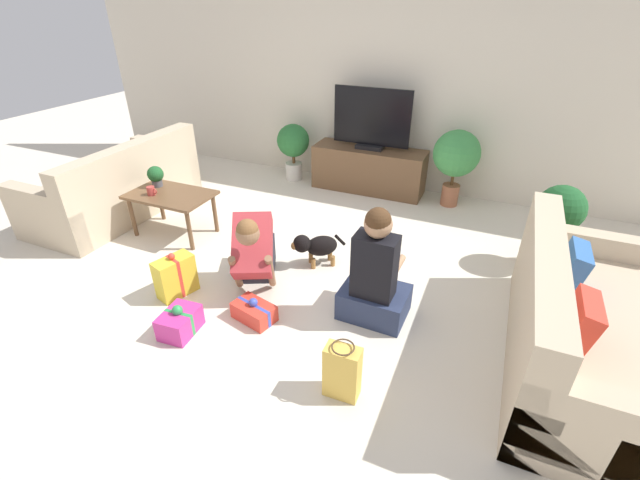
{
  "coord_description": "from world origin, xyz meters",
  "views": [
    {
      "loc": [
        1.63,
        -2.77,
        2.26
      ],
      "look_at": [
        0.37,
        0.11,
        0.45
      ],
      "focal_mm": 24.0,
      "sensor_mm": 36.0,
      "label": 1
    }
  ],
  "objects_px": {
    "gift_box_a": "(254,311)",
    "gift_bag_a": "(342,372)",
    "potted_plant_corner_right": "(557,219)",
    "dog": "(316,246)",
    "person_sitting": "(375,278)",
    "gift_box_c": "(180,322)",
    "sofa_left": "(118,188)",
    "tabletop_plant": "(156,175)",
    "potted_plant_back_right": "(456,156)",
    "person_kneeling": "(255,250)",
    "sofa_right": "(582,331)",
    "potted_plant_back_left": "(293,145)",
    "tv_console": "(369,169)",
    "mug": "(151,191)",
    "coffee_table": "(171,199)",
    "gift_box_b": "(175,276)",
    "tv": "(371,122)"
  },
  "relations": [
    {
      "from": "tabletop_plant",
      "to": "sofa_left",
      "type": "bearing_deg",
      "value": 174.87
    },
    {
      "from": "coffee_table",
      "to": "potted_plant_back_right",
      "type": "bearing_deg",
      "value": 36.68
    },
    {
      "from": "tabletop_plant",
      "to": "potted_plant_back_right",
      "type": "bearing_deg",
      "value": 32.7
    },
    {
      "from": "dog",
      "to": "gift_bag_a",
      "type": "relative_size",
      "value": 1.07
    },
    {
      "from": "potted_plant_back_left",
      "to": "person_kneeling",
      "type": "xyz_separation_m",
      "value": [
        0.82,
        -2.39,
        -0.15
      ]
    },
    {
      "from": "person_sitting",
      "to": "gift_box_c",
      "type": "xyz_separation_m",
      "value": [
        -1.29,
        -0.77,
        -0.27
      ]
    },
    {
      "from": "gift_bag_a",
      "to": "mug",
      "type": "distance_m",
      "value": 2.85
    },
    {
      "from": "potted_plant_corner_right",
      "to": "person_sitting",
      "type": "relative_size",
      "value": 0.84
    },
    {
      "from": "potted_plant_back_left",
      "to": "tabletop_plant",
      "type": "relative_size",
      "value": 3.45
    },
    {
      "from": "coffee_table",
      "to": "mug",
      "type": "bearing_deg",
      "value": -144.75
    },
    {
      "from": "potted_plant_back_left",
      "to": "gift_box_c",
      "type": "bearing_deg",
      "value": -79.02
    },
    {
      "from": "tv_console",
      "to": "gift_box_a",
      "type": "xyz_separation_m",
      "value": [
        -0.01,
        -2.87,
        -0.21
      ]
    },
    {
      "from": "coffee_table",
      "to": "tv_console",
      "type": "height_order",
      "value": "tv_console"
    },
    {
      "from": "person_kneeling",
      "to": "dog",
      "type": "distance_m",
      "value": 0.62
    },
    {
      "from": "tv_console",
      "to": "person_kneeling",
      "type": "relative_size",
      "value": 1.71
    },
    {
      "from": "person_kneeling",
      "to": "sofa_left",
      "type": "bearing_deg",
      "value": 138.63
    },
    {
      "from": "tv",
      "to": "gift_box_c",
      "type": "xyz_separation_m",
      "value": [
        -0.45,
        -3.23,
        -0.8
      ]
    },
    {
      "from": "sofa_left",
      "to": "sofa_right",
      "type": "relative_size",
      "value": 1.0
    },
    {
      "from": "potted_plant_back_right",
      "to": "dog",
      "type": "height_order",
      "value": "potted_plant_back_right"
    },
    {
      "from": "gift_bag_a",
      "to": "tabletop_plant",
      "type": "xyz_separation_m",
      "value": [
        -2.68,
        1.41,
        0.4
      ]
    },
    {
      "from": "sofa_left",
      "to": "tabletop_plant",
      "type": "bearing_deg",
      "value": 84.87
    },
    {
      "from": "tv_console",
      "to": "potted_plant_back_left",
      "type": "xyz_separation_m",
      "value": [
        -1.07,
        -0.05,
        0.21
      ]
    },
    {
      "from": "coffee_table",
      "to": "gift_box_a",
      "type": "relative_size",
      "value": 2.31
    },
    {
      "from": "potted_plant_back_left",
      "to": "mug",
      "type": "xyz_separation_m",
      "value": [
        -0.61,
        -2.04,
        0.02
      ]
    },
    {
      "from": "person_sitting",
      "to": "mug",
      "type": "xyz_separation_m",
      "value": [
        -2.51,
        0.37,
        0.15
      ]
    },
    {
      "from": "tv_console",
      "to": "person_kneeling",
      "type": "bearing_deg",
      "value": -95.73
    },
    {
      "from": "coffee_table",
      "to": "dog",
      "type": "distance_m",
      "value": 1.65
    },
    {
      "from": "gift_bag_a",
      "to": "gift_box_b",
      "type": "bearing_deg",
      "value": 165.44
    },
    {
      "from": "tv_console",
      "to": "dog",
      "type": "distance_m",
      "value": 1.96
    },
    {
      "from": "potted_plant_back_right",
      "to": "person_kneeling",
      "type": "relative_size",
      "value": 1.1
    },
    {
      "from": "potted_plant_corner_right",
      "to": "dog",
      "type": "bearing_deg",
      "value": -156.81
    },
    {
      "from": "sofa_left",
      "to": "tabletop_plant",
      "type": "xyz_separation_m",
      "value": [
        0.69,
        -0.06,
        0.29
      ]
    },
    {
      "from": "sofa_right",
      "to": "gift_box_a",
      "type": "distance_m",
      "value": 2.35
    },
    {
      "from": "person_kneeling",
      "to": "gift_box_b",
      "type": "relative_size",
      "value": 2.06
    },
    {
      "from": "person_kneeling",
      "to": "mug",
      "type": "bearing_deg",
      "value": 140.34
    },
    {
      "from": "potted_plant_corner_right",
      "to": "dog",
      "type": "relative_size",
      "value": 1.86
    },
    {
      "from": "potted_plant_back_left",
      "to": "dog",
      "type": "relative_size",
      "value": 1.75
    },
    {
      "from": "potted_plant_back_right",
      "to": "dog",
      "type": "bearing_deg",
      "value": -116.63
    },
    {
      "from": "gift_box_a",
      "to": "gift_bag_a",
      "type": "relative_size",
      "value": 0.91
    },
    {
      "from": "tv_console",
      "to": "gift_box_a",
      "type": "distance_m",
      "value": 2.88
    },
    {
      "from": "potted_plant_back_right",
      "to": "person_kneeling",
      "type": "xyz_separation_m",
      "value": [
        -1.31,
        -2.39,
        -0.28
      ]
    },
    {
      "from": "potted_plant_back_left",
      "to": "mug",
      "type": "distance_m",
      "value": 2.13
    },
    {
      "from": "coffee_table",
      "to": "potted_plant_back_left",
      "type": "relative_size",
      "value": 1.12
    },
    {
      "from": "person_kneeling",
      "to": "tabletop_plant",
      "type": "height_order",
      "value": "person_kneeling"
    },
    {
      "from": "person_kneeling",
      "to": "gift_bag_a",
      "type": "relative_size",
      "value": 2.05
    },
    {
      "from": "tv_console",
      "to": "mug",
      "type": "distance_m",
      "value": 2.69
    },
    {
      "from": "potted_plant_corner_right",
      "to": "tabletop_plant",
      "type": "relative_size",
      "value": 3.67
    },
    {
      "from": "person_sitting",
      "to": "gift_box_a",
      "type": "relative_size",
      "value": 2.61
    },
    {
      "from": "dog",
      "to": "gift_bag_a",
      "type": "bearing_deg",
      "value": -6.47
    },
    {
      "from": "potted_plant_back_left",
      "to": "gift_box_b",
      "type": "distance_m",
      "value": 2.83
    }
  ]
}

